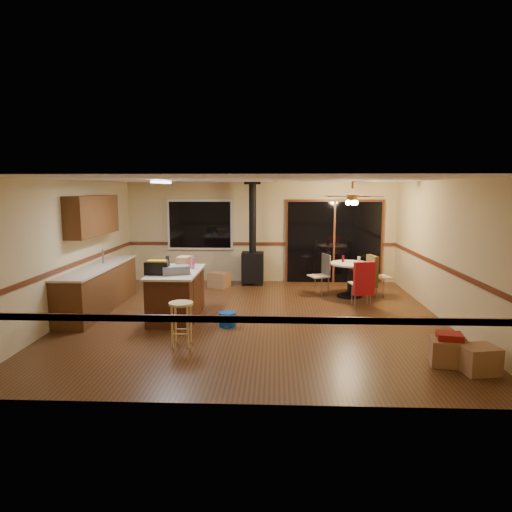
# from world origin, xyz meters

# --- Properties ---
(floor) EXTENTS (7.00, 7.00, 0.00)m
(floor) POSITION_xyz_m (0.00, 0.00, 0.00)
(floor) COLOR #4A2A14
(floor) RESTS_ON ground
(ceiling) EXTENTS (7.00, 7.00, 0.00)m
(ceiling) POSITION_xyz_m (0.00, 0.00, 2.60)
(ceiling) COLOR silver
(ceiling) RESTS_ON ground
(wall_back) EXTENTS (7.00, 0.00, 7.00)m
(wall_back) POSITION_xyz_m (0.00, 3.50, 1.30)
(wall_back) COLOR tan
(wall_back) RESTS_ON ground
(wall_front) EXTENTS (7.00, 0.00, 7.00)m
(wall_front) POSITION_xyz_m (0.00, -3.50, 1.30)
(wall_front) COLOR tan
(wall_front) RESTS_ON ground
(wall_left) EXTENTS (0.00, 7.00, 7.00)m
(wall_left) POSITION_xyz_m (-3.50, 0.00, 1.30)
(wall_left) COLOR tan
(wall_left) RESTS_ON ground
(wall_right) EXTENTS (0.00, 7.00, 7.00)m
(wall_right) POSITION_xyz_m (3.50, 0.00, 1.30)
(wall_right) COLOR tan
(wall_right) RESTS_ON ground
(chair_rail) EXTENTS (7.00, 7.00, 0.08)m
(chair_rail) POSITION_xyz_m (0.00, 0.00, 1.00)
(chair_rail) COLOR #572715
(chair_rail) RESTS_ON ground
(window) EXTENTS (1.72, 0.10, 1.32)m
(window) POSITION_xyz_m (-1.60, 3.45, 1.50)
(window) COLOR black
(window) RESTS_ON ground
(sliding_door) EXTENTS (2.52, 0.10, 2.10)m
(sliding_door) POSITION_xyz_m (1.90, 3.45, 1.05)
(sliding_door) COLOR black
(sliding_door) RESTS_ON ground
(lower_cabinets) EXTENTS (0.60, 3.00, 0.86)m
(lower_cabinets) POSITION_xyz_m (-3.20, 0.50, 0.43)
(lower_cabinets) COLOR #552F15
(lower_cabinets) RESTS_ON ground
(countertop) EXTENTS (0.64, 3.04, 0.04)m
(countertop) POSITION_xyz_m (-3.20, 0.50, 0.88)
(countertop) COLOR beige
(countertop) RESTS_ON lower_cabinets
(upper_cabinets) EXTENTS (0.35, 2.00, 0.80)m
(upper_cabinets) POSITION_xyz_m (-3.33, 0.70, 1.90)
(upper_cabinets) COLOR #552F15
(upper_cabinets) RESTS_ON ground
(kitchen_island) EXTENTS (0.88, 1.68, 0.90)m
(kitchen_island) POSITION_xyz_m (-1.50, 0.00, 0.45)
(kitchen_island) COLOR #452111
(kitchen_island) RESTS_ON ground
(wood_stove) EXTENTS (0.55, 0.50, 2.52)m
(wood_stove) POSITION_xyz_m (-0.20, 3.05, 0.73)
(wood_stove) COLOR black
(wood_stove) RESTS_ON ground
(ceiling_fan) EXTENTS (0.24, 0.24, 0.55)m
(ceiling_fan) POSITION_xyz_m (2.07, 1.82, 2.21)
(ceiling_fan) COLOR brown
(ceiling_fan) RESTS_ON ceiling
(fluorescent_strip) EXTENTS (0.10, 1.20, 0.04)m
(fluorescent_strip) POSITION_xyz_m (-1.80, 0.30, 2.56)
(fluorescent_strip) COLOR white
(fluorescent_strip) RESTS_ON ceiling
(toolbox_grey) EXTENTS (0.56, 0.44, 0.15)m
(toolbox_grey) POSITION_xyz_m (-1.44, -0.33, 0.98)
(toolbox_grey) COLOR slate
(toolbox_grey) RESTS_ON kitchen_island
(toolbox_black) EXTENTS (0.43, 0.23, 0.23)m
(toolbox_black) POSITION_xyz_m (-1.76, -0.37, 1.02)
(toolbox_black) COLOR black
(toolbox_black) RESTS_ON kitchen_island
(toolbox_yellow_lid) EXTENTS (0.34, 0.18, 0.03)m
(toolbox_yellow_lid) POSITION_xyz_m (-1.76, -0.37, 1.15)
(toolbox_yellow_lid) COLOR gold
(toolbox_yellow_lid) RESTS_ON toolbox_black
(box_on_island) EXTENTS (0.29, 0.36, 0.22)m
(box_on_island) POSITION_xyz_m (-1.42, 0.40, 1.01)
(box_on_island) COLOR #936641
(box_on_island) RESTS_ON kitchen_island
(bottle_dark) EXTENTS (0.08, 0.08, 0.25)m
(bottle_dark) POSITION_xyz_m (-1.72, 0.27, 1.02)
(bottle_dark) COLOR black
(bottle_dark) RESTS_ON kitchen_island
(bottle_pink) EXTENTS (0.09, 0.09, 0.22)m
(bottle_pink) POSITION_xyz_m (-1.22, 0.21, 1.01)
(bottle_pink) COLOR #D84C8C
(bottle_pink) RESTS_ON kitchen_island
(bottle_white) EXTENTS (0.07, 0.07, 0.16)m
(bottle_white) POSITION_xyz_m (-1.58, 0.68, 0.98)
(bottle_white) COLOR white
(bottle_white) RESTS_ON kitchen_island
(bar_stool) EXTENTS (0.39, 0.39, 0.69)m
(bar_stool) POSITION_xyz_m (-1.09, -1.56, 0.35)
(bar_stool) COLOR #D9BE72
(bar_stool) RESTS_ON floor
(blue_bucket) EXTENTS (0.35, 0.35, 0.26)m
(blue_bucket) POSITION_xyz_m (-0.48, -0.54, 0.13)
(blue_bucket) COLOR #0B429F
(blue_bucket) RESTS_ON floor
(dining_table) EXTENTS (0.91, 0.91, 0.78)m
(dining_table) POSITION_xyz_m (2.07, 1.82, 0.53)
(dining_table) COLOR black
(dining_table) RESTS_ON ground
(glass_red) EXTENTS (0.07, 0.07, 0.15)m
(glass_red) POSITION_xyz_m (1.92, 1.92, 0.86)
(glass_red) COLOR #590C14
(glass_red) RESTS_ON dining_table
(glass_cream) EXTENTS (0.07, 0.07, 0.15)m
(glass_cream) POSITION_xyz_m (2.25, 1.77, 0.85)
(glass_cream) COLOR beige
(glass_cream) RESTS_ON dining_table
(chair_left) EXTENTS (0.52, 0.52, 0.51)m
(chair_left) POSITION_xyz_m (1.47, 1.96, 0.59)
(chair_left) COLOR tan
(chair_left) RESTS_ON ground
(chair_near) EXTENTS (0.50, 0.54, 0.70)m
(chair_near) POSITION_xyz_m (2.20, 0.94, 0.60)
(chair_near) COLOR tan
(chair_near) RESTS_ON ground
(chair_right) EXTENTS (0.55, 0.52, 0.70)m
(chair_right) POSITION_xyz_m (2.59, 1.83, 0.60)
(chair_right) COLOR tan
(chair_right) RESTS_ON ground
(box_under_window) EXTENTS (0.58, 0.53, 0.38)m
(box_under_window) POSITION_xyz_m (-1.02, 2.68, 0.19)
(box_under_window) COLOR #936641
(box_under_window) RESTS_ON floor
(box_corner_a) EXTENTS (0.55, 0.49, 0.37)m
(box_corner_a) POSITION_xyz_m (2.80, -2.20, 0.18)
(box_corner_a) COLOR #936641
(box_corner_a) RESTS_ON floor
(box_corner_b) EXTENTS (0.52, 0.47, 0.37)m
(box_corner_b) POSITION_xyz_m (3.10, -2.46, 0.18)
(box_corner_b) COLOR #936641
(box_corner_b) RESTS_ON floor
(box_small_red) EXTENTS (0.38, 0.34, 0.09)m
(box_small_red) POSITION_xyz_m (2.80, -2.20, 0.41)
(box_small_red) COLOR maroon
(box_small_red) RESTS_ON box_corner_a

